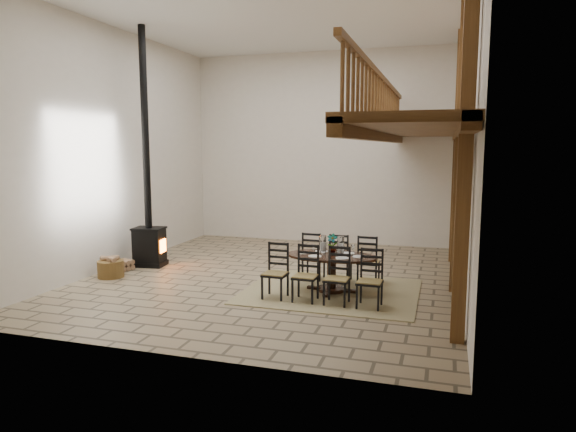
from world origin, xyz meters
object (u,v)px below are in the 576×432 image
(log_basket, at_px, (111,268))
(log_stack, at_px, (121,266))
(dining_table, at_px, (330,273))
(wood_stove, at_px, (148,214))

(log_basket, bearing_deg, log_stack, 102.13)
(dining_table, height_order, log_stack, dining_table)
(dining_table, height_order, log_basket, dining_table)
(dining_table, xyz_separation_m, log_basket, (-4.36, -0.19, -0.17))
(wood_stove, bearing_deg, dining_table, -19.59)
(log_stack, bearing_deg, log_basket, -77.87)
(wood_stove, bearing_deg, log_stack, -124.82)
(log_basket, distance_m, log_stack, 0.51)
(dining_table, distance_m, wood_stove, 4.33)
(wood_stove, distance_m, log_stack, 1.22)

